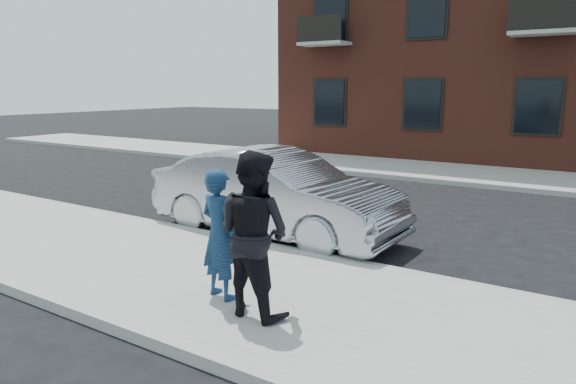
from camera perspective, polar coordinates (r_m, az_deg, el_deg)
The scene contains 8 objects.
ground at distance 6.63m, azimuth 9.43°, elevation -13.85°, with size 100.00×100.00×0.00m, color black.
near_sidewalk at distance 6.39m, azimuth 8.54°, elevation -14.10°, with size 50.00×3.50×0.15m, color gray.
near_curb at distance 7.94m, azimuth 13.90°, elevation -9.05°, with size 50.00×0.10×0.15m, color #999691.
far_sidewalk at distance 17.17m, azimuth 24.37°, elevation 1.34°, with size 50.00×3.50×0.15m, color gray.
far_curb at distance 15.41m, azimuth 23.39°, elevation 0.35°, with size 50.00×0.10×0.15m, color #999691.
silver_sedan at distance 9.80m, azimuth -1.51°, elevation -0.18°, with size 1.75×5.03×1.66m, color #999BA3.
man_hoodie at distance 6.59m, azimuth -7.59°, elevation -4.66°, with size 0.68×0.55×1.69m.
man_peacoat at distance 6.06m, azimuth -3.84°, elevation -4.65°, with size 1.01×0.82×1.98m.
Camera 1 is at (2.27, -5.54, 2.83)m, focal length 32.00 mm.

